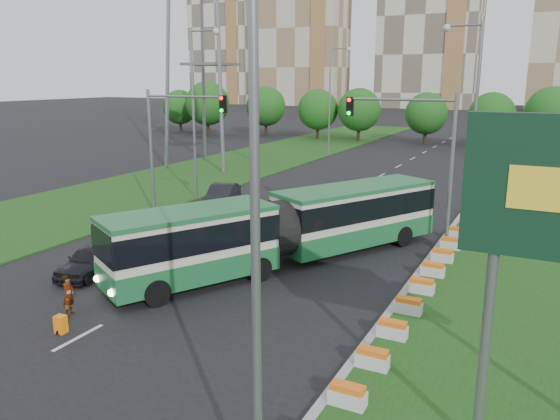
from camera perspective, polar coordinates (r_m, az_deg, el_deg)
The scene contains 17 objects.
ground at distance 22.93m, azimuth -3.94°, elevation -8.64°, with size 360.00×360.00×0.00m, color black.
median_kerb at distance 28.00m, azimuth 15.48°, elevation -4.75°, with size 0.30×60.00×0.18m, color #979797.
left_verge at distance 52.70m, azimuth -6.95°, elevation 4.10°, with size 12.00×110.00×0.10m, color #1A4614.
lane_markings at distance 41.57m, azimuth 6.60°, elevation 1.49°, with size 0.20×100.00×0.01m, color beige, non-canonical shape.
flower_planters at distance 22.12m, azimuth 13.96°, elevation -8.63°, with size 1.10×20.30×0.60m, color silver, non-canonical shape.
traffic_mast_median at distance 29.05m, azimuth 14.48°, elevation 6.62°, with size 5.76×0.32×8.00m.
traffic_mast_left at distance 34.71m, azimuth -11.35°, elevation 7.86°, with size 5.76×0.32×8.00m.
street_lamps at distance 31.56m, azimuth 0.49°, elevation 8.76°, with size 36.00×60.00×12.00m, color gray, non-canonical shape.
tree_line at distance 73.32m, azimuth 26.36°, elevation 8.97°, with size 120.00×8.00×9.00m, color #175216, non-canonical shape.
apartment_tower_west at distance 185.18m, azimuth 2.62°, elevation 18.36°, with size 26.00×15.00×48.00m, color beige.
apartment_tower_cwest at distance 172.86m, azimuth 15.51°, elevation 18.91°, with size 28.00×15.00×52.00m, color beige.
midrise_west at distance 198.99m, azimuth -5.63°, elevation 16.25°, with size 22.00×14.00×36.00m, color beige.
articulated_bus at distance 26.13m, azimuth 0.18°, elevation -1.71°, with size 2.73×17.50×2.88m.
car_left_near at distance 26.19m, azimuth -19.16°, elevation -4.93°, with size 1.61×4.01×1.37m, color black.
car_left_far at distance 37.82m, azimuth -6.06°, elevation 1.48°, with size 1.64×4.69×1.55m, color black.
pedestrian at distance 22.08m, azimuth -21.23°, elevation -8.27°, with size 0.58×0.38×1.59m, color gray.
shopping_trolley at distance 20.89m, azimuth -21.94°, elevation -11.02°, with size 0.37×0.39×0.64m.
Camera 1 is at (10.93, -18.19, 8.68)m, focal length 35.00 mm.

